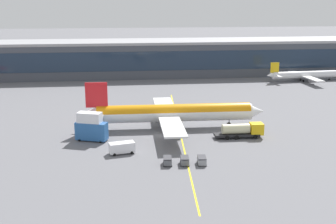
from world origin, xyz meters
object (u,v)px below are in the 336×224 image
(baggage_cart_2, at_px, (202,160))
(baggage_cart_0, at_px, (168,161))
(crew_van, at_px, (121,147))
(commuter_jet_near, at_px, (306,75))
(main_airliner, at_px, (173,113))
(fuel_tanker, at_px, (242,130))
(baggage_cart_1, at_px, (185,160))
(catering_lift, at_px, (91,127))

(baggage_cart_2, bearing_deg, baggage_cart_0, 175.41)
(crew_van, distance_m, commuter_jet_near, 97.80)
(main_airliner, xyz_separation_m, baggage_cart_2, (2.51, -23.81, -2.94))
(main_airliner, distance_m, baggage_cart_2, 24.12)
(main_airliner, height_order, fuel_tanker, main_airliner)
(baggage_cart_1, xyz_separation_m, commuter_jet_near, (56.58, 77.23, 1.67))
(baggage_cart_0, bearing_deg, crew_van, 140.71)
(crew_van, bearing_deg, baggage_cart_2, -26.62)
(catering_lift, xyz_separation_m, crew_van, (6.41, -8.95, -1.75))
(baggage_cart_1, bearing_deg, catering_lift, 138.24)
(main_airliner, xyz_separation_m, fuel_tanker, (14.30, -9.07, -1.97))
(main_airliner, bearing_deg, baggage_cart_1, -91.64)
(catering_lift, xyz_separation_m, baggage_cart_2, (21.26, -16.39, -2.28))
(baggage_cart_0, xyz_separation_m, baggage_cart_2, (6.38, -0.51, 0.00))
(baggage_cart_2, xyz_separation_m, commuter_jet_near, (53.39, 77.49, 1.67))
(baggage_cart_0, height_order, baggage_cart_1, same)
(fuel_tanker, xyz_separation_m, baggage_cart_1, (-14.98, -14.49, -0.96))
(fuel_tanker, distance_m, baggage_cart_1, 20.86)
(fuel_tanker, bearing_deg, baggage_cart_0, -141.93)
(fuel_tanker, bearing_deg, baggage_cart_1, -135.96)
(crew_van, bearing_deg, baggage_cart_0, -39.29)
(fuel_tanker, height_order, commuter_jet_near, commuter_jet_near)
(main_airliner, relative_size, commuter_jet_near, 1.43)
(crew_van, bearing_deg, commuter_jet_near, 45.75)
(main_airliner, xyz_separation_m, baggage_cart_0, (-3.87, -23.30, -2.94))
(main_airliner, relative_size, baggage_cart_0, 16.01)
(baggage_cart_2, height_order, commuter_jet_near, commuter_jet_near)
(baggage_cart_0, distance_m, commuter_jet_near, 97.47)
(main_airliner, relative_size, crew_van, 8.29)
(baggage_cart_0, bearing_deg, baggage_cart_2, -4.59)
(main_airliner, height_order, crew_van, main_airliner)
(baggage_cart_1, xyz_separation_m, baggage_cart_2, (3.19, -0.26, 0.00))
(catering_lift, bearing_deg, baggage_cart_0, -46.86)
(catering_lift, distance_m, baggage_cart_2, 26.94)
(fuel_tanker, relative_size, baggage_cart_2, 3.92)
(catering_lift, distance_m, crew_van, 11.15)
(commuter_jet_near, bearing_deg, main_airliner, -136.17)
(baggage_cart_2, bearing_deg, fuel_tanker, 51.35)
(baggage_cart_0, relative_size, commuter_jet_near, 0.09)
(crew_van, height_order, baggage_cart_2, crew_van)
(catering_lift, relative_size, baggage_cart_0, 2.62)
(fuel_tanker, relative_size, crew_van, 2.03)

